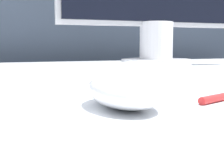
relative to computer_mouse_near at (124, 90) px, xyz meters
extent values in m
cube|color=#333D4C|center=(0.07, 0.95, -0.05)|extent=(5.00, 0.03, 1.45)
ellipsoid|color=white|center=(0.00, 0.00, 0.00)|extent=(0.06, 0.11, 0.03)
cube|color=silver|center=(-0.02, 0.23, -0.01)|extent=(0.46, 0.19, 0.02)
cube|color=white|center=(-0.02, 0.23, 0.00)|extent=(0.43, 0.17, 0.01)
cylinder|color=silver|center=(0.29, 0.48, -0.01)|extent=(0.18, 0.18, 0.02)
cylinder|color=silver|center=(0.29, 0.48, 0.05)|extent=(0.09, 0.09, 0.10)
camera|label=1|loc=(-0.11, -0.26, 0.04)|focal=50.00mm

